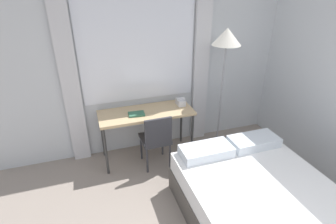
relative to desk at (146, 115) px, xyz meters
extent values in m
cube|color=silver|center=(0.29, 0.36, 0.64)|extent=(4.92, 0.05, 2.70)
cube|color=white|center=(0.00, 0.32, 0.89)|extent=(1.66, 0.01, 1.50)
cube|color=silver|center=(-0.97, 0.28, 0.59)|extent=(0.24, 0.06, 2.60)
cube|color=silver|center=(0.97, 0.28, 0.59)|extent=(0.24, 0.06, 2.60)
cube|color=tan|center=(0.00, 0.00, 0.04)|extent=(1.36, 0.54, 0.04)
cylinder|color=#333333|center=(-0.64, -0.23, -0.34)|extent=(0.04, 0.04, 0.74)
cylinder|color=#333333|center=(0.64, -0.23, -0.34)|extent=(0.04, 0.04, 0.74)
cylinder|color=#333333|center=(-0.64, 0.23, -0.34)|extent=(0.04, 0.04, 0.74)
cylinder|color=#333333|center=(0.64, 0.23, -0.34)|extent=(0.04, 0.04, 0.74)
cube|color=#333338|center=(0.06, -0.21, -0.29)|extent=(0.41, 0.41, 0.05)
cube|color=#333338|center=(0.07, -0.39, -0.07)|extent=(0.38, 0.04, 0.39)
cylinder|color=#333338|center=(-0.10, -0.39, -0.51)|extent=(0.03, 0.03, 0.40)
cylinder|color=#333338|center=(0.24, -0.38, -0.51)|extent=(0.03, 0.03, 0.40)
cylinder|color=#333338|center=(-0.11, -0.05, -0.51)|extent=(0.03, 0.03, 0.40)
cylinder|color=#333338|center=(0.23, -0.04, -0.51)|extent=(0.03, 0.03, 0.40)
cube|color=#4C4742|center=(0.85, -1.75, -0.56)|extent=(1.50, 1.98, 0.31)
cube|color=white|center=(0.85, -1.75, -0.28)|extent=(1.47, 1.94, 0.24)
cube|color=silver|center=(0.51, -0.96, -0.10)|extent=(0.63, 0.32, 0.12)
cube|color=silver|center=(1.18, -0.96, -0.10)|extent=(0.63, 0.32, 0.12)
cylinder|color=#4C4C51|center=(1.17, -0.08, -0.70)|extent=(0.24, 0.24, 0.03)
cylinder|color=gray|center=(1.17, -0.08, 0.14)|extent=(0.02, 0.02, 1.64)
cone|color=silver|center=(1.17, -0.08, 1.07)|extent=(0.41, 0.41, 0.23)
cube|color=silver|center=(0.55, 0.06, 0.11)|extent=(0.11, 0.17, 0.09)
cube|color=silver|center=(0.55, 0.06, 0.17)|extent=(0.13, 0.06, 0.02)
cube|color=#33664C|center=(-0.15, -0.06, 0.08)|extent=(0.24, 0.17, 0.02)
cube|color=white|center=(-0.15, -0.06, 0.08)|extent=(0.22, 0.16, 0.01)
camera|label=1|loc=(-0.77, -3.32, 1.75)|focal=28.00mm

